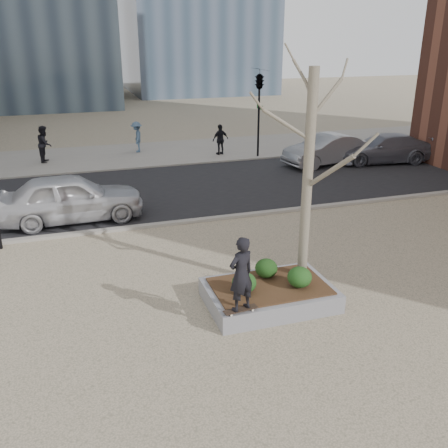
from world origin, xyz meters
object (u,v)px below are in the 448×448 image
object	(u,v)px
skateboard	(241,310)
police_car	(71,198)
planter	(269,295)
skateboarder	(241,274)

from	to	relation	value
skateboard	police_car	distance (m)	8.92
skateboard	police_car	size ratio (longest dim) A/B	0.16
planter	police_car	xyz separation A→B (m)	(-4.30, 7.42, 0.63)
planter	skateboard	size ratio (longest dim) A/B	3.85
skateboard	planter	bearing A→B (deg)	33.28
skateboard	skateboarder	bearing A→B (deg)	83.44
skateboard	skateboarder	xyz separation A→B (m)	(0.00, 0.00, 0.88)
planter	skateboard	world-z (taller)	skateboard
skateboarder	planter	bearing A→B (deg)	-159.10
police_car	planter	bearing A→B (deg)	-151.54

